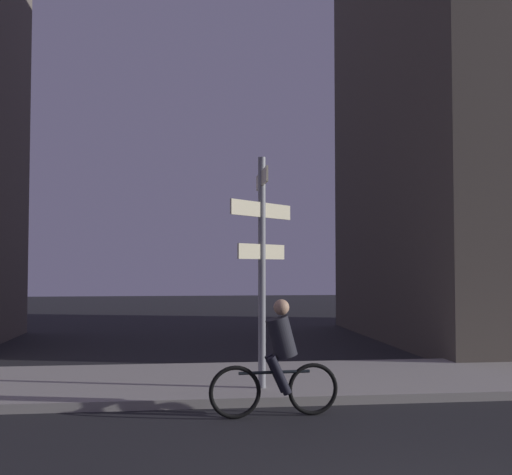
% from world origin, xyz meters
% --- Properties ---
extents(sidewalk_kerb, '(40.00, 3.45, 0.14)m').
position_xyz_m(sidewalk_kerb, '(0.00, 6.82, 0.07)').
color(sidewalk_kerb, '#9E9991').
rests_on(sidewalk_kerb, ground_plane).
extents(signpost, '(1.11, 1.27, 3.68)m').
position_xyz_m(signpost, '(-0.77, 5.86, 2.32)').
color(signpost, gray).
rests_on(signpost, sidewalk_kerb).
extents(cyclist, '(1.82, 0.36, 1.61)m').
position_xyz_m(cyclist, '(-0.72, 4.50, 0.75)').
color(cyclist, black).
rests_on(cyclist, ground_plane).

